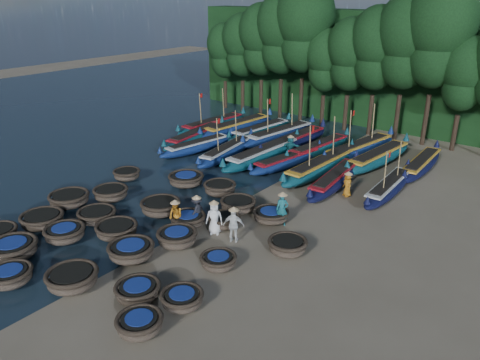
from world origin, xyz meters
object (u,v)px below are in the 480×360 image
Objects in this scene: coracle_1 at (13,249)px; coracle_15 at (111,193)px; coracle_10 at (69,199)px; long_boat_2 at (198,146)px; long_boat_16 at (378,157)px; fisherman_2 at (176,215)px; coracle_3 at (72,278)px; fisherman_6 at (348,183)px; coracle_9 at (182,299)px; coracle_2 at (10,276)px; coracle_12 at (117,230)px; long_boat_3 at (227,151)px; coracle_11 at (97,215)px; fisherman_3 at (197,210)px; coracle_24 at (271,215)px; fisherman_1 at (282,208)px; coracle_16 at (161,207)px; coracle_17 at (188,219)px; coracle_20 at (127,174)px; coracle_19 at (288,246)px; long_boat_7 at (335,179)px; long_boat_1 at (196,136)px; coracle_14 at (218,261)px; coracle_22 at (220,188)px; long_boat_8 at (389,187)px; coracle_7 at (131,250)px; long_boat_5 at (287,161)px; long_boat_9 at (213,124)px; long_boat_13 at (294,141)px; coracle_23 at (238,205)px; long_boat_17 at (421,164)px; long_boat_14 at (319,148)px; long_boat_10 at (238,127)px; coracle_8 at (138,291)px; long_boat_15 at (360,149)px; long_boat_4 at (263,154)px; coracle_18 at (224,220)px; coracle_13 at (177,237)px; long_boat_6 at (320,166)px; coracle_6 at (65,233)px; coracle_4 at (140,324)px; coracle_21 at (186,179)px.

coracle_1 is 1.02× the size of coracle_15.
long_boat_2 is at bearing 93.99° from coracle_10.
long_boat_16 is 4.86× the size of fisherman_2.
fisherman_6 reaches higher than coracle_3.
coracle_2 is at bearing -153.32° from coracle_9.
coracle_12 is (2.14, 4.27, -0.07)m from coracle_1.
long_boat_3 is at bearing 107.88° from coracle_3.
fisherman_6 is at bearing 51.77° from coracle_11.
long_boat_3 is 10.60m from fisherman_3.
fisherman_1 is at bearing 2.85° from coracle_24.
coracle_16 is 2.19m from coracle_17.
coracle_19 is at bearing -5.61° from coracle_20.
long_boat_1 is at bearing 168.51° from long_boat_7.
long_boat_1 reaches higher than coracle_14.
long_boat_16 reaches higher than coracle_19.
coracle_14 is 0.85× the size of coracle_22.
coracle_7 is at bearing -116.90° from long_boat_8.
coracle_3 is at bearing -107.84° from long_boat_7.
coracle_19 is 14.30m from long_boat_16.
coracle_3 is 0.31× the size of long_boat_2.
coracle_9 is 0.27× the size of long_boat_5.
coracle_22 is (2.90, 6.79, 0.07)m from coracle_11.
coracle_12 is 15.92m from long_boat_1.
coracle_11 is 17.13m from long_boat_8.
long_boat_13 is at bearing 4.94° from long_boat_9.
coracle_2 is 19.22m from long_boat_5.
coracle_1 is at bearing -80.34° from long_boat_1.
long_boat_9 is (-15.51, 19.50, 0.20)m from coracle_9.
coracle_23 is at bearing 5.12° from coracle_20.
long_boat_1 is (-7.45, 19.35, 0.14)m from coracle_2.
coracle_12 is 1.13× the size of coracle_23.
long_boat_17 reaches higher than coracle_22.
coracle_14 is at bearing -49.95° from coracle_22.
long_boat_17 is 4.65× the size of fisherman_6.
long_boat_14 is (-4.87, 19.51, 0.17)m from coracle_9.
long_boat_10 reaches higher than coracle_14.
coracle_8 is at bearing -31.50° from coracle_15.
long_boat_15 is at bearing 63.61° from coracle_15.
long_boat_4 reaches higher than coracle_2.
coracle_18 is 4.10m from coracle_19.
long_boat_6 is at bearing 86.30° from coracle_13.
coracle_10 reaches higher than coracle_6.
coracle_1 is 0.33× the size of long_boat_2.
fisherman_2 reaches higher than long_boat_17.
coracle_2 is 0.28× the size of long_boat_5.
long_boat_8 reaches higher than coracle_4.
coracle_22 is 10.39m from long_boat_14.
fisherman_1 is 1.11× the size of fisherman_2.
long_boat_7 reaches higher than coracle_2.
coracle_21 is (1.98, 4.34, 0.00)m from coracle_15.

